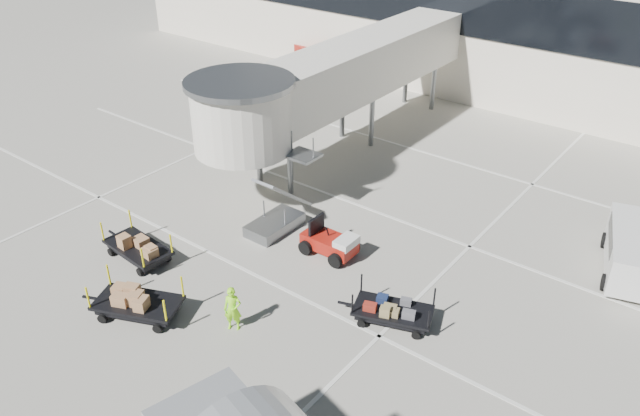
{
  "coord_description": "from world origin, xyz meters",
  "views": [
    {
      "loc": [
        14.33,
        -12.14,
        14.69
      ],
      "look_at": [
        1.11,
        5.0,
        2.0
      ],
      "focal_mm": 35.0,
      "sensor_mm": 36.0,
      "label": 1
    }
  ],
  "objects_px": {
    "box_cart_far": "(137,247)",
    "suitcase_cart": "(394,312)",
    "box_cart_near": "(134,303)",
    "baggage_tug": "(331,243)",
    "belt_loader": "(316,59)",
    "ground_worker": "(233,309)",
    "minivan": "(635,248)"
  },
  "relations": [
    {
      "from": "baggage_tug",
      "to": "suitcase_cart",
      "type": "height_order",
      "value": "baggage_tug"
    },
    {
      "from": "suitcase_cart",
      "to": "belt_loader",
      "type": "height_order",
      "value": "belt_loader"
    },
    {
      "from": "box_cart_near",
      "to": "ground_worker",
      "type": "relative_size",
      "value": 2.2
    },
    {
      "from": "ground_worker",
      "to": "box_cart_near",
      "type": "bearing_deg",
      "value": 173.73
    },
    {
      "from": "box_cart_far",
      "to": "minivan",
      "type": "height_order",
      "value": "minivan"
    },
    {
      "from": "box_cart_near",
      "to": "box_cart_far",
      "type": "distance_m",
      "value": 3.72
    },
    {
      "from": "suitcase_cart",
      "to": "box_cart_near",
      "type": "bearing_deg",
      "value": -164.37
    },
    {
      "from": "baggage_tug",
      "to": "minivan",
      "type": "xyz_separation_m",
      "value": [
        10.09,
        6.32,
        0.51
      ]
    },
    {
      "from": "baggage_tug",
      "to": "minivan",
      "type": "distance_m",
      "value": 11.91
    },
    {
      "from": "box_cart_far",
      "to": "ground_worker",
      "type": "xyz_separation_m",
      "value": [
        6.16,
        -0.73,
        0.34
      ]
    },
    {
      "from": "baggage_tug",
      "to": "box_cart_far",
      "type": "relative_size",
      "value": 0.63
    },
    {
      "from": "belt_loader",
      "to": "baggage_tug",
      "type": "bearing_deg",
      "value": -29.31
    },
    {
      "from": "baggage_tug",
      "to": "minivan",
      "type": "relative_size",
      "value": 0.46
    },
    {
      "from": "box_cart_far",
      "to": "ground_worker",
      "type": "relative_size",
      "value": 2.16
    },
    {
      "from": "box_cart_near",
      "to": "belt_loader",
      "type": "distance_m",
      "value": 29.12
    },
    {
      "from": "suitcase_cart",
      "to": "box_cart_near",
      "type": "relative_size",
      "value": 0.91
    },
    {
      "from": "suitcase_cart",
      "to": "box_cart_far",
      "type": "xyz_separation_m",
      "value": [
        -10.41,
        -2.93,
        0.04
      ]
    },
    {
      "from": "baggage_tug",
      "to": "box_cart_near",
      "type": "height_order",
      "value": "baggage_tug"
    },
    {
      "from": "baggage_tug",
      "to": "belt_loader",
      "type": "height_order",
      "value": "belt_loader"
    },
    {
      "from": "box_cart_near",
      "to": "minivan",
      "type": "xyz_separation_m",
      "value": [
        13.33,
        13.7,
        0.52
      ]
    },
    {
      "from": "ground_worker",
      "to": "belt_loader",
      "type": "distance_m",
      "value": 29.26
    },
    {
      "from": "box_cart_near",
      "to": "box_cart_far",
      "type": "bearing_deg",
      "value": 116.54
    },
    {
      "from": "box_cart_far",
      "to": "baggage_tug",
      "type": "bearing_deg",
      "value": 43.52
    },
    {
      "from": "box_cart_near",
      "to": "ground_worker",
      "type": "xyz_separation_m",
      "value": [
        3.31,
        1.66,
        0.31
      ]
    },
    {
      "from": "box_cart_near",
      "to": "minivan",
      "type": "bearing_deg",
      "value": 22.28
    },
    {
      "from": "minivan",
      "to": "belt_loader",
      "type": "xyz_separation_m",
      "value": [
        -25.66,
        12.69,
        -0.32
      ]
    },
    {
      "from": "baggage_tug",
      "to": "belt_loader",
      "type": "xyz_separation_m",
      "value": [
        -15.57,
        19.0,
        0.2
      ]
    },
    {
      "from": "baggage_tug",
      "to": "box_cart_near",
      "type": "distance_m",
      "value": 8.06
    },
    {
      "from": "suitcase_cart",
      "to": "ground_worker",
      "type": "bearing_deg",
      "value": -158.73
    },
    {
      "from": "box_cart_far",
      "to": "minivan",
      "type": "distance_m",
      "value": 19.75
    },
    {
      "from": "box_cart_far",
      "to": "suitcase_cart",
      "type": "bearing_deg",
      "value": 19.95
    },
    {
      "from": "box_cart_far",
      "to": "belt_loader",
      "type": "xyz_separation_m",
      "value": [
        -9.48,
        23.99,
        0.24
      ]
    }
  ]
}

